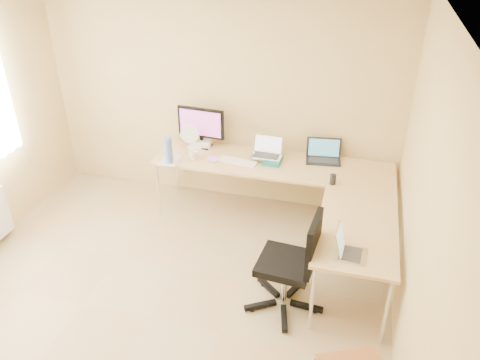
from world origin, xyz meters
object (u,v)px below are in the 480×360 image
(mug, at_px, (193,155))
(office_chair, at_px, (285,262))
(laptop_return, at_px, (352,245))
(laptop_center, at_px, (266,148))
(desk_return, at_px, (353,259))
(desk_fan, at_px, (191,137))
(water_bottle, at_px, (168,151))
(monitor, at_px, (201,127))
(keyboard, at_px, (238,161))
(desk_main, at_px, (272,191))
(laptop_black, at_px, (324,151))

(mug, height_order, office_chair, office_chair)
(mug, distance_m, laptop_return, 2.22)
(laptop_center, xyz_separation_m, office_chair, (0.48, -1.41, -0.38))
(desk_return, distance_m, mug, 2.08)
(desk_fan, bearing_deg, water_bottle, -120.50)
(monitor, relative_size, laptop_return, 1.89)
(desk_return, distance_m, keyboard, 1.67)
(keyboard, distance_m, mug, 0.51)
(water_bottle, bearing_deg, laptop_center, 18.78)
(keyboard, bearing_deg, office_chair, -49.29)
(desk_main, xyz_separation_m, desk_fan, (-1.00, 0.13, 0.50))
(desk_return, relative_size, keyboard, 3.02)
(keyboard, height_order, office_chair, office_chair)
(mug, height_order, laptop_return, laptop_return)
(desk_main, height_order, mug, mug)
(desk_main, xyz_separation_m, desk_return, (0.98, -1.00, 0.00))
(laptop_center, xyz_separation_m, desk_fan, (-0.91, 0.08, -0.01))
(desk_main, bearing_deg, office_chair, -73.64)
(desk_fan, bearing_deg, mug, -82.99)
(laptop_black, relative_size, laptop_return, 1.28)
(desk_fan, distance_m, office_chair, 2.07)
(desk_main, relative_size, laptop_black, 6.93)
(laptop_center, bearing_deg, desk_fan, 177.17)
(laptop_black, xyz_separation_m, water_bottle, (-1.64, -0.49, 0.03))
(monitor, distance_m, desk_fan, 0.16)
(keyboard, bearing_deg, mug, -163.57)
(laptop_center, relative_size, keyboard, 0.80)
(desk_main, relative_size, water_bottle, 8.69)
(mug, bearing_deg, office_chair, -43.49)
(laptop_center, relative_size, water_bottle, 1.13)
(laptop_center, height_order, laptop_return, laptop_center)
(laptop_return, distance_m, office_chair, 0.63)
(monitor, relative_size, keyboard, 1.31)
(monitor, relative_size, laptop_center, 1.64)
(laptop_center, height_order, laptop_black, laptop_center)
(laptop_center, height_order, mug, laptop_center)
(desk_return, relative_size, desk_fan, 4.67)
(laptop_return, bearing_deg, mug, 58.74)
(desk_main, distance_m, laptop_return, 1.77)
(desk_return, xyz_separation_m, water_bottle, (-2.08, 0.70, 0.52))
(keyboard, relative_size, laptop_return, 1.44)
(laptop_center, distance_m, keyboard, 0.35)
(water_bottle, xyz_separation_m, laptop_return, (2.04, -1.13, -0.05))
(desk_return, bearing_deg, desk_fan, 150.25)
(desk_main, bearing_deg, laptop_center, 149.55)
(laptop_black, bearing_deg, laptop_center, -174.64)
(laptop_center, bearing_deg, keyboard, -152.93)
(desk_main, relative_size, laptop_center, 7.71)
(laptop_black, distance_m, office_chair, 1.60)
(desk_fan, distance_m, laptop_return, 2.48)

